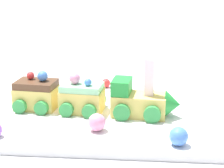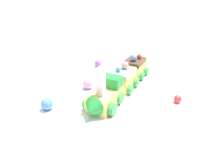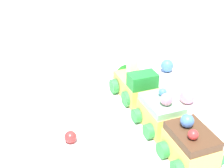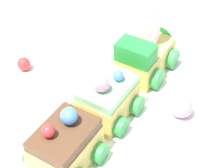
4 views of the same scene
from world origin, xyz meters
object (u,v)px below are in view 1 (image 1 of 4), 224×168
cake_car_chocolate (37,95)px  gumball_pink (97,122)px  gumball_blue (179,136)px  gumball_red (105,83)px  cake_train_locomotive (143,101)px  cake_car_mint (82,98)px

cake_car_chocolate → gumball_pink: cake_car_chocolate is taller
gumball_blue → gumball_red: bearing=115.9°
cake_train_locomotive → cake_car_chocolate: bearing=180.0°
cake_car_mint → cake_car_chocolate: bearing=179.9°
cake_train_locomotive → gumball_red: (-0.09, 0.17, -0.02)m
cake_train_locomotive → gumball_pink: (-0.08, -0.08, -0.01)m
cake_train_locomotive → gumball_pink: bearing=-128.4°
gumball_pink → gumball_blue: bearing=-18.9°
cake_car_chocolate → gumball_pink: (0.13, -0.10, -0.01)m
gumball_blue → gumball_pink: same height
gumball_pink → gumball_red: gumball_pink is taller
gumball_blue → gumball_red: size_ratio=1.44×
gumball_blue → cake_car_chocolate: bearing=150.9°
cake_car_chocolate → gumball_red: bearing=56.7°
gumball_red → gumball_blue: bearing=-64.1°
gumball_pink → gumball_red: bearing=92.4°
cake_car_chocolate → cake_train_locomotive: bearing=-0.0°
cake_train_locomotive → gumball_red: bearing=123.5°
cake_car_mint → gumball_red: bearing=85.5°
cake_car_mint → gumball_blue: size_ratio=2.83×
cake_train_locomotive → gumball_pink: 0.11m
gumball_blue → gumball_red: (-0.14, 0.29, -0.00)m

